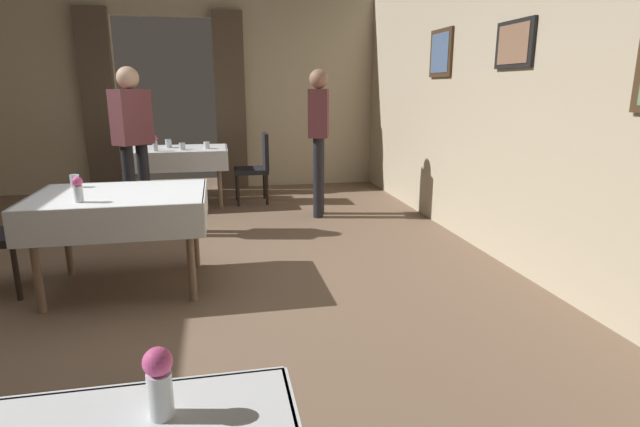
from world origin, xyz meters
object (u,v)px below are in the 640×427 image
Objects in this scene: flower_vase_mid at (78,188)px; glass_far_c at (207,145)px; flower_vase_far at (155,143)px; person_waiter_by_doorway at (133,137)px; glass_far_b at (168,143)px; chair_far_right at (257,164)px; glass_mid_b at (75,181)px; glass_far_d at (182,146)px; flower_vase_near at (159,380)px; dining_table_far at (179,156)px; dining_table_mid at (121,205)px; person_diner_standing_aside at (319,131)px.

glass_far_c is at bearing 74.94° from flower_vase_mid.
person_waiter_by_doorway reaches higher than flower_vase_far.
person_waiter_by_doorway is (-0.08, -1.07, 0.17)m from flower_vase_far.
flower_vase_mid is 1.64× the size of glass_far_b.
glass_far_b is at bearing 81.62° from person_waiter_by_doorway.
chair_far_right is 8.50× the size of glass_far_b.
glass_far_d is at bearing 73.92° from glass_mid_b.
flower_vase_mid is (-1.45, -3.08, 0.33)m from chair_far_right.
chair_far_right is at bearing 9.80° from flower_vase_far.
flower_vase_far is (-0.60, 5.37, 0.01)m from flower_vase_near.
glass_mid_b is (-0.61, -2.55, 0.15)m from dining_table_far.
chair_far_right is 5.14× the size of flower_vase_near.
dining_table_mid is 2.72m from person_diner_standing_aside.
glass_far_c is at bearing 14.21° from glass_far_d.
person_diner_standing_aside is (2.29, 1.60, 0.22)m from glass_mid_b.
flower_vase_near is at bearing -87.03° from glass_far_d.
person_waiter_by_doorway is at bearing -109.41° from glass_far_d.
person_waiter_by_doorway reaches higher than dining_table_far.
flower_vase_mid is at bearing -134.14° from person_diner_standing_aside.
flower_vase_far is at bearing -109.77° from glass_far_b.
dining_table_mid is at bearing -102.34° from glass_far_c.
glass_far_b is (0.49, 2.64, 0.00)m from glass_mid_b.
glass_mid_b is (-1.62, -2.50, 0.29)m from chair_far_right.
dining_table_mid is 6.43× the size of flower_vase_far.
person_waiter_by_doorway reaches higher than flower_vase_near.
flower_vase_far reaches higher than glass_far_c.
glass_far_c is 0.05× the size of person_diner_standing_aside.
glass_far_b is (-0.47, 5.73, -0.04)m from flower_vase_near.
glass_far_d is at bearing 80.18° from flower_vase_mid.
glass_far_b reaches higher than glass_far_d.
flower_vase_far is 0.11× the size of person_diner_standing_aside.
flower_vase_mid is (-0.21, -0.28, 0.19)m from dining_table_mid.
dining_table_mid is at bearing -113.88° from chair_far_right.
glass_far_b is at bearing 144.34° from dining_table_far.
flower_vase_mid is 3.11m from glass_far_c.
dining_table_far is 5.66m from flower_vase_near.
person_waiter_by_doorway is (0.11, 1.79, 0.18)m from flower_vase_mid.
flower_vase_near reaches higher than glass_far_b.
person_diner_standing_aside is at bearing 74.21° from flower_vase_near.
person_waiter_by_doorway reaches higher than glass_far_c.
flower_vase_mid is at bearing 107.46° from flower_vase_near.
chair_far_right is 0.54× the size of person_waiter_by_doorway.
dining_table_far is 0.73× the size of person_waiter_by_doorway.
glass_far_b is at bearing 84.38° from flower_vase_mid.
flower_vase_near is at bearing -78.29° from dining_table_mid.
chair_far_right is at bearing 6.53° from glass_far_c.
glass_far_c is at bearing 13.13° from flower_vase_far.
glass_far_d is at bearing -170.99° from chair_far_right.
flower_vase_far is 1.79× the size of glass_far_b.
dining_table_mid is 14.12× the size of glass_far_d.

